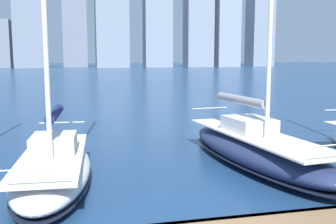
% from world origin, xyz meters
% --- Properties ---
extents(city_skyline, '(170.68, 19.12, 53.95)m').
position_xyz_m(city_skyline, '(1.67, -159.00, 18.37)').
color(city_skyline, gray).
rests_on(city_skyline, ground).
extents(sailboat_grey, '(3.33, 9.33, 9.50)m').
position_xyz_m(sailboat_grey, '(-3.55, -7.05, 0.68)').
color(sailboat_grey, navy).
rests_on(sailboat_grey, ground).
extents(sailboat_navy, '(2.81, 7.59, 12.47)m').
position_xyz_m(sailboat_navy, '(3.77, -6.50, 0.64)').
color(sailboat_navy, white).
rests_on(sailboat_navy, ground).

